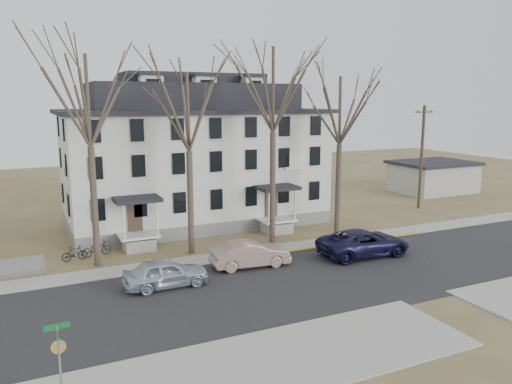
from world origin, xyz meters
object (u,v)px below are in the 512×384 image
car_tan (250,255)px  bicycle_right (75,254)px  utility_pole_far (422,156)px  tree_far_left (88,94)px  bicycle_left (97,249)px  car_silver (166,274)px  tree_center (273,83)px  tree_mid_right (341,105)px  tree_mid_left (188,106)px  street_sign (59,352)px  boarding_house (194,157)px  car_navy (364,243)px

car_tan → bicycle_right: 11.11m
utility_pole_far → car_tan: 23.15m
utility_pole_far → car_tan: (-21.16, -8.45, -4.12)m
tree_far_left → bicycle_left: (0.20, 1.85, -9.85)m
car_silver → bicycle_left: 7.65m
car_silver → car_tan: size_ratio=0.95×
tree_far_left → car_tan: bearing=-27.0°
tree_center → tree_mid_right: size_ratio=1.15×
tree_mid_right → car_tan: tree_mid_right is taller
car_tan → car_silver: bearing=106.2°
car_silver → car_tan: car_tan is taller
tree_far_left → tree_mid_left: tree_far_left is taller
bicycle_right → street_sign: (-1.88, -15.65, 1.40)m
car_silver → car_tan: (5.50, 1.08, 0.01)m
bicycle_left → street_sign: 16.45m
car_silver → bicycle_right: (-4.04, 6.77, -0.30)m
tree_center → bicycle_left: (-11.80, 1.85, -10.59)m
boarding_house → bicycle_left: size_ratio=11.01×
tree_mid_left → bicycle_left: (-5.80, 1.85, -9.11)m
tree_mid_left → car_tan: bearing=-61.2°
street_sign → bicycle_left: bearing=75.4°
tree_center → car_navy: tree_center is taller
tree_center → utility_pole_far: (17.50, 4.20, -6.18)m
boarding_house → car_navy: (6.94, -13.50, -4.53)m
car_silver → utility_pole_far: bearing=-70.4°
tree_center → utility_pole_far: tree_center is taller
tree_center → car_navy: bearing=-53.6°
tree_mid_right → car_navy: 10.37m
tree_mid_right → street_sign: (-20.58, -14.21, -7.72)m
tree_far_left → tree_mid_right: bearing=0.0°
boarding_house → car_silver: boarding_house is taller
tree_center → car_tan: size_ratio=3.07×
street_sign → tree_far_left: bearing=74.7°
boarding_house → utility_pole_far: size_ratio=2.19×
bicycle_left → tree_mid_left: bearing=-117.3°
car_silver → street_sign: street_sign is taller
boarding_house → car_navy: boarding_house is taller
boarding_house → tree_mid_left: tree_mid_left is taller
car_silver → bicycle_left: car_silver is taller
bicycle_left → street_sign: size_ratio=0.66×
tree_mid_right → car_navy: size_ratio=2.08×
tree_mid_left → bicycle_right: tree_mid_left is taller
car_silver → tree_mid_right: bearing=-70.1°
car_tan → bicycle_right: size_ratio=3.03×
bicycle_right → car_silver: bearing=-156.1°
utility_pole_far → car_tan: bearing=-158.2°
boarding_house → tree_center: bearing=-69.8°
street_sign → car_silver: bearing=53.2°
car_navy → utility_pole_far: bearing=-52.2°
car_navy → street_sign: street_sign is taller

